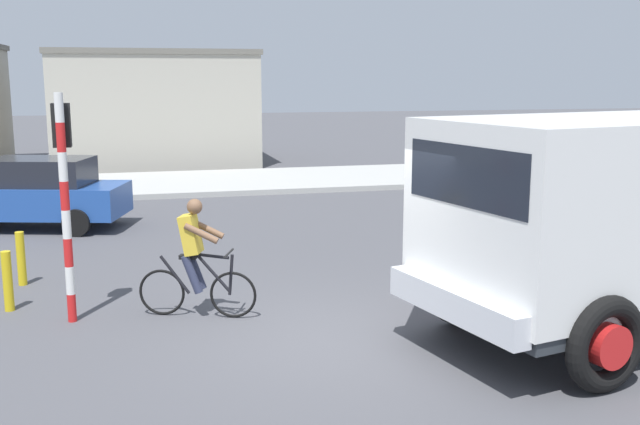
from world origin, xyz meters
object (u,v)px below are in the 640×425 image
(cyclist, at_px, (195,258))
(car_red_near, at_px, (563,176))
(traffic_light_pole, at_px, (64,176))
(truck_foreground, at_px, (622,212))
(bollard_near, at_px, (8,281))
(car_white_mid, at_px, (36,193))
(bollard_far, at_px, (21,259))

(cyclist, bearing_deg, car_red_near, 33.48)
(traffic_light_pole, bearing_deg, truck_foreground, -18.81)
(truck_foreground, xyz_separation_m, traffic_light_pole, (-7.09, 2.41, 0.40))
(truck_foreground, distance_m, cyclist, 5.82)
(truck_foreground, distance_m, bollard_near, 8.68)
(truck_foreground, height_order, cyclist, truck_foreground)
(car_white_mid, bearing_deg, traffic_light_pole, -79.90)
(bollard_far, bearing_deg, bollard_near, -90.00)
(traffic_light_pole, xyz_separation_m, car_white_mid, (-1.23, 6.93, -1.25))
(truck_foreground, distance_m, car_red_near, 10.10)
(truck_foreground, height_order, bollard_near, truck_foreground)
(traffic_light_pole, height_order, car_white_mid, traffic_light_pole)
(car_white_mid, bearing_deg, cyclist, -67.69)
(cyclist, distance_m, car_white_mid, 7.80)
(cyclist, distance_m, bollard_far, 3.57)
(car_red_near, relative_size, bollard_far, 4.66)
(car_red_near, relative_size, bollard_near, 4.66)
(cyclist, relative_size, bollard_near, 1.91)
(truck_foreground, bearing_deg, car_white_mid, 131.69)
(truck_foreground, distance_m, car_white_mid, 12.54)
(truck_foreground, bearing_deg, traffic_light_pole, 161.19)
(bollard_near, bearing_deg, car_red_near, 24.24)
(car_red_near, bearing_deg, car_white_mid, 177.84)
(cyclist, bearing_deg, truck_foreground, -21.65)
(truck_foreground, relative_size, cyclist, 3.38)
(traffic_light_pole, distance_m, car_red_near, 13.58)
(bollard_far, bearing_deg, traffic_light_pole, -65.58)
(car_white_mid, relative_size, bollard_far, 4.79)
(traffic_light_pole, bearing_deg, car_white_mid, 100.10)
(truck_foreground, bearing_deg, bollard_far, 150.85)
(car_white_mid, bearing_deg, bollard_near, -87.27)
(cyclist, relative_size, car_white_mid, 0.40)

